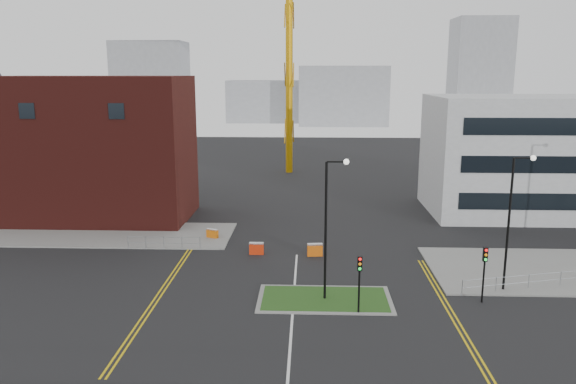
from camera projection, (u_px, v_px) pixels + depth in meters
The scene contains 23 objects.
ground at pixel (289, 362), 28.36m from camera, with size 200.00×200.00×0.00m, color black.
pavement_left at pixel (77, 234), 50.60m from camera, with size 28.00×8.00×0.12m, color slate.
island_kerb at pixel (325, 299), 36.09m from camera, with size 8.60×4.60×0.08m, color slate.
grass_island at pixel (325, 299), 36.09m from camera, with size 8.00×4.00×0.12m, color #1E4517.
brick_building at pixel (66, 150), 55.15m from camera, with size 24.20×10.07×14.24m.
office_block at pixel (554, 155), 57.37m from camera, with size 25.00×12.20×12.00m.
streetlamp_island at pixel (329, 219), 34.96m from camera, with size 1.46×0.36×9.18m.
streetlamp_right_near at pixel (513, 213), 36.46m from camera, with size 1.46×0.36×9.18m.
traffic_light_island at pixel (360, 273), 33.52m from camera, with size 0.28×0.33×3.65m.
traffic_light_right at pixel (485, 264), 35.17m from camera, with size 0.28×0.33×3.65m.
railing_left at pixel (164, 241), 46.21m from camera, with size 6.05×0.05×1.10m.
centre_line at pixel (290, 343), 30.31m from camera, with size 0.15×30.00×0.01m, color silver.
yellow_left_a at pixel (163, 286), 38.47m from camera, with size 0.12×24.00×0.01m, color gold.
yellow_left_b at pixel (168, 286), 38.46m from camera, with size 0.12×24.00×0.01m, color gold.
yellow_right_a at pixel (450, 315), 33.87m from camera, with size 0.12×20.00×0.01m, color gold.
yellow_right_b at pixel (455, 315), 33.85m from camera, with size 0.12×20.00×0.01m, color gold.
skyline_a at pixel (151, 85), 144.81m from camera, with size 18.00×12.00×22.00m, color gray.
skyline_b at pixel (343, 96), 153.33m from camera, with size 24.00×12.00×16.00m, color gray.
skyline_c at pixel (479, 73), 145.88m from camera, with size 14.00×12.00×28.00m, color gray.
skyline_d at pixel (279, 101), 164.20m from camera, with size 30.00×12.00×12.00m, color gray.
barrier_left at pixel (212, 234), 49.20m from camera, with size 1.11×0.74×0.89m.
barrier_mid at pixel (256, 248), 45.04m from camera, with size 1.15×0.38×0.96m.
barrier_right at pixel (315, 249), 44.63m from camera, with size 1.24×0.52×1.01m.
Camera 1 is at (0.94, -25.91, 14.36)m, focal length 35.00 mm.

